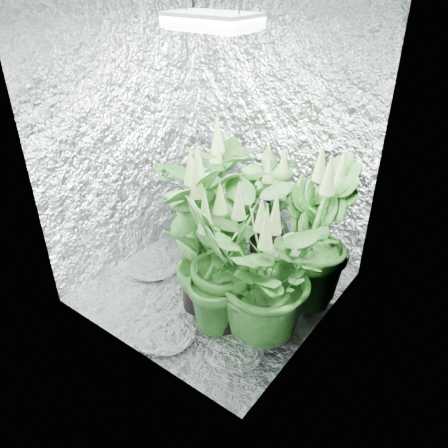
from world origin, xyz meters
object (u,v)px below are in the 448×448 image
plant_a (217,197)px  plant_g (221,267)px  plant_c (316,238)px  plant_d (214,230)px  plant_f (202,239)px  plant_e (260,273)px  plant_b (268,208)px  grow_lamp (212,21)px  circulation_fan (300,282)px

plant_a → plant_g: plant_a is taller
plant_a → plant_c: 0.90m
plant_c → plant_d: plant_c is taller
plant_a → plant_d: size_ratio=1.26×
plant_a → plant_f: plant_f is taller
plant_a → plant_f: 0.66m
plant_d → plant_g: bearing=-47.3°
plant_d → plant_e: size_ratio=0.87×
plant_b → plant_e: plant_e is taller
plant_a → plant_d: 0.33m
plant_a → plant_d: plant_a is taller
plant_b → plant_f: 0.85m
grow_lamp → circulation_fan: (0.58, 0.23, -1.66)m
grow_lamp → circulation_fan: 1.77m
plant_a → plant_g: 0.88m
plant_e → plant_g: (-0.22, -0.09, 0.01)m
plant_c → plant_f: (-0.58, -0.49, 0.02)m
plant_b → plant_g: 0.98m
plant_a → plant_b: bearing=39.7°
plant_g → plant_a: bearing=129.2°
grow_lamp → plant_g: 1.40m
grow_lamp → plant_a: grow_lamp is taller
plant_f → grow_lamp: bearing=104.5°
plant_a → grow_lamp: bearing=-54.8°
grow_lamp → circulation_fan: size_ratio=1.26×
grow_lamp → circulation_fan: grow_lamp is taller
plant_d → circulation_fan: plant_d is taller
plant_c → plant_e: 0.51m
plant_d → plant_f: size_ratio=0.75×
grow_lamp → plant_f: (0.05, -0.20, -1.28)m
grow_lamp → plant_b: grow_lamp is taller
plant_a → plant_c: (0.90, -0.09, 0.01)m
plant_c → plant_g: (-0.34, -0.59, -0.04)m
plant_d → plant_f: (0.15, -0.32, 0.14)m
plant_c → plant_a: bearing=174.1°
plant_a → plant_b: size_ratio=1.20×
plant_d → plant_e: (0.61, -0.33, 0.08)m
plant_b → plant_g: plant_g is taller
plant_f → plant_g: size_ratio=1.12×
plant_b → plant_f: (0.00, -0.84, 0.13)m
grow_lamp → plant_f: size_ratio=0.42×
plant_b → plant_g: size_ratio=0.88×
plant_b → plant_d: bearing=-105.9°
plant_c → grow_lamp: bearing=-155.6°
plant_d → plant_e: 0.70m
grow_lamp → plant_c: 1.47m
plant_f → plant_g: plant_f is taller
circulation_fan → plant_c: bearing=56.6°
grow_lamp → plant_a: 1.38m
plant_c → plant_d: bearing=-167.1°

